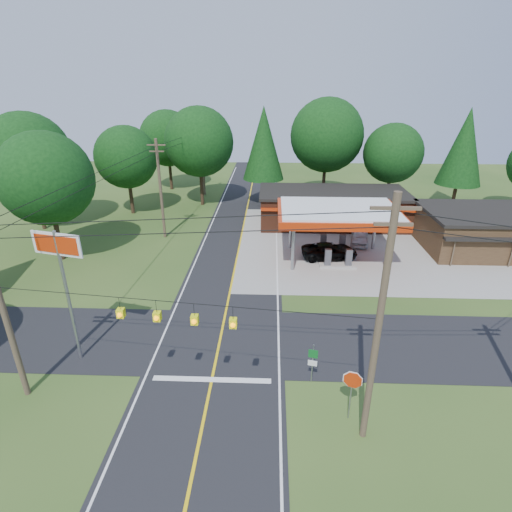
{
  "coord_description": "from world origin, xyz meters",
  "views": [
    {
      "loc": [
        3.11,
        -20.74,
        15.02
      ],
      "look_at": [
        2.0,
        7.0,
        2.8
      ],
      "focal_mm": 28.0,
      "sensor_mm": 36.0,
      "label": 1
    }
  ],
  "objects_px": {
    "gas_canopy": "(338,214)",
    "suv_car": "(329,251)",
    "sedan_car": "(360,237)",
    "big_stop_sign": "(61,265)",
    "octagonal_stop_sign": "(352,384)"
  },
  "relations": [
    {
      "from": "suv_car",
      "to": "octagonal_stop_sign",
      "type": "xyz_separation_m",
      "value": [
        -1.5,
        -19.16,
        1.43
      ]
    },
    {
      "from": "gas_canopy",
      "to": "sedan_car",
      "type": "distance_m",
      "value": 6.14
    },
    {
      "from": "sedan_car",
      "to": "big_stop_sign",
      "type": "relative_size",
      "value": 0.52
    },
    {
      "from": "gas_canopy",
      "to": "suv_car",
      "type": "bearing_deg",
      "value": 164.23
    },
    {
      "from": "suv_car",
      "to": "sedan_car",
      "type": "bearing_deg",
      "value": -48.26
    },
    {
      "from": "gas_canopy",
      "to": "suv_car",
      "type": "height_order",
      "value": "gas_canopy"
    },
    {
      "from": "gas_canopy",
      "to": "octagonal_stop_sign",
      "type": "xyz_separation_m",
      "value": [
        -2.0,
        -19.01,
        -2.14
      ]
    },
    {
      "from": "gas_canopy",
      "to": "octagonal_stop_sign",
      "type": "distance_m",
      "value": 19.24
    },
    {
      "from": "sedan_car",
      "to": "big_stop_sign",
      "type": "distance_m",
      "value": 28.11
    },
    {
      "from": "suv_car",
      "to": "big_stop_sign",
      "type": "height_order",
      "value": "big_stop_sign"
    },
    {
      "from": "suv_car",
      "to": "big_stop_sign",
      "type": "distance_m",
      "value": 23.03
    },
    {
      "from": "sedan_car",
      "to": "gas_canopy",
      "type": "bearing_deg",
      "value": -114.97
    },
    {
      "from": "gas_canopy",
      "to": "suv_car",
      "type": "xyz_separation_m",
      "value": [
        -0.5,
        0.14,
        -3.57
      ]
    },
    {
      "from": "big_stop_sign",
      "to": "suv_car",
      "type": "bearing_deg",
      "value": 42.56
    },
    {
      "from": "big_stop_sign",
      "to": "octagonal_stop_sign",
      "type": "height_order",
      "value": "big_stop_sign"
    }
  ]
}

